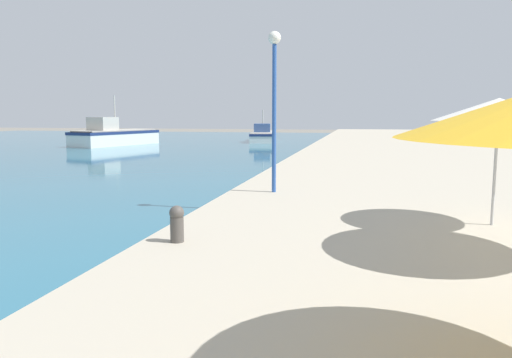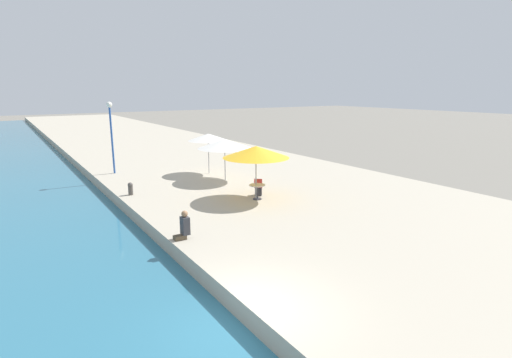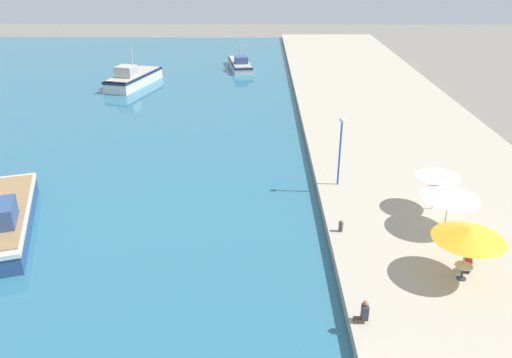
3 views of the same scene
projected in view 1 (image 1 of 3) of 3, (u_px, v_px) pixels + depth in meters
quay_promenade at (431, 156)px, 31.05m from camera, size 16.00×90.00×0.63m
fishing_boat_mid at (114, 136)px, 45.94m from camera, size 5.22×9.53×4.55m
fishing_boat_far at (263, 135)px, 52.28m from camera, size 3.66×8.47×3.31m
cafe_umbrella_striped at (499, 110)px, 9.90m from camera, size 2.56×2.56×2.57m
mooring_bollard at (177, 223)px, 8.80m from camera, size 0.26×0.26×0.65m
lamppost at (274, 84)px, 14.13m from camera, size 0.36×0.36×4.56m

